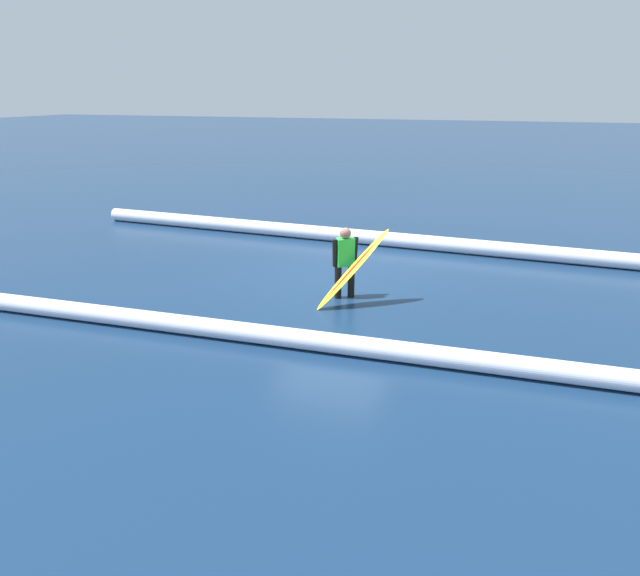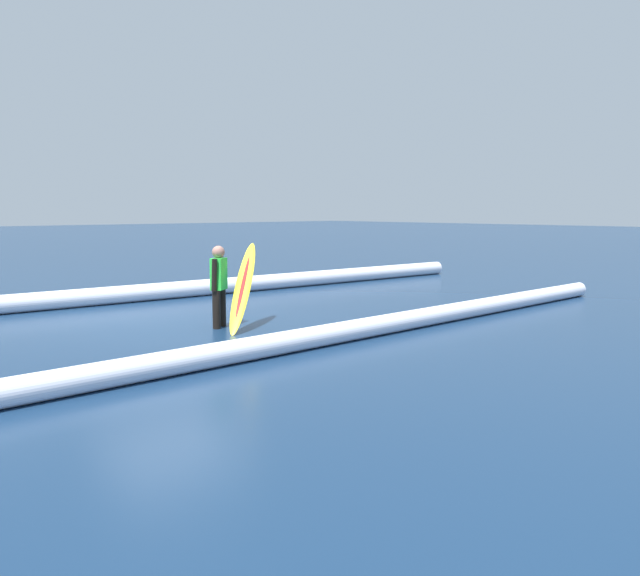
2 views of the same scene
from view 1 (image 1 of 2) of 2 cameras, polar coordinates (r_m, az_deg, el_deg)
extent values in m
plane|color=#152D4C|center=(11.89, 1.37, 0.79)|extent=(145.55, 145.55, 0.00)
cylinder|color=black|center=(10.89, 3.31, 0.78)|extent=(0.14, 0.14, 0.67)
cylinder|color=black|center=(10.80, 1.92, 0.63)|extent=(0.14, 0.14, 0.67)
cube|color=#2DD83F|center=(10.65, 2.66, 3.81)|extent=(0.39, 0.36, 0.55)
sphere|color=#966659|center=(10.55, 2.70, 5.79)|extent=(0.22, 0.22, 0.22)
cylinder|color=black|center=(10.73, 3.75, 3.90)|extent=(0.09, 0.19, 0.57)
cylinder|color=black|center=(10.58, 1.57, 3.71)|extent=(0.09, 0.12, 0.56)
ellipsoid|color=yellow|center=(10.33, 3.48, 1.97)|extent=(1.33, 1.18, 1.48)
ellipsoid|color=red|center=(10.33, 3.49, 1.99)|extent=(0.99, 0.85, 1.19)
cylinder|color=white|center=(14.49, 10.49, 4.79)|extent=(19.68, 1.11, 0.39)
cylinder|color=white|center=(8.57, 2.76, -5.99)|extent=(16.25, 0.93, 0.32)
camera|label=2|loc=(9.61, -70.28, -4.61)|focal=38.67mm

